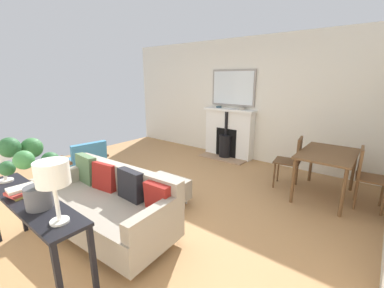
{
  "coord_description": "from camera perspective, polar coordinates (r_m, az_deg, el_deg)",
  "views": [
    {
      "loc": [
        2.28,
        2.87,
        1.84
      ],
      "look_at": [
        -0.7,
        0.49,
        0.82
      ],
      "focal_mm": 23.18,
      "sensor_mm": 36.0,
      "label": 1
    }
  ],
  "objects": [
    {
      "name": "table_lamp_far_end",
      "position": [
        2.1,
        -29.42,
        -6.38
      ],
      "size": [
        0.24,
        0.24,
        0.5
      ],
      "color": "white",
      "rests_on": "console_table"
    },
    {
      "name": "mantel_bowl_far",
      "position": [
        5.71,
        11.35,
        8.05
      ],
      "size": [
        0.14,
        0.14,
        0.06
      ],
      "color": "#9E9384",
      "rests_on": "fireplace"
    },
    {
      "name": "dining_table",
      "position": [
        4.36,
        28.68,
        -2.93
      ],
      "size": [
        1.14,
        0.75,
        0.73
      ],
      "color": "brown",
      "rests_on": "ground"
    },
    {
      "name": "sofa",
      "position": [
        3.27,
        -18.89,
        -13.04
      ],
      "size": [
        0.93,
        1.87,
        0.81
      ],
      "color": "#B2B2B7",
      "rests_on": "ground"
    },
    {
      "name": "table_lamp_near_end",
      "position": [
        3.28,
        -37.79,
        -1.56
      ],
      "size": [
        0.26,
        0.26,
        0.42
      ],
      "color": "beige",
      "rests_on": "console_table"
    },
    {
      "name": "mirror_over_mantel",
      "position": [
        5.9,
        9.41,
        12.62
      ],
      "size": [
        0.04,
        1.1,
        0.82
      ],
      "color": "gray"
    },
    {
      "name": "wall_left",
      "position": [
        5.98,
        9.9,
        10.06
      ],
      "size": [
        0.12,
        6.24,
        2.7
      ],
      "primitive_type": "cube",
      "color": "silver",
      "rests_on": "ground"
    },
    {
      "name": "book_stack",
      "position": [
        2.9,
        -34.49,
        -8.91
      ],
      "size": [
        0.26,
        0.21,
        0.08
      ],
      "color": "olive",
      "rests_on": "console_table"
    },
    {
      "name": "mantel_bowl_near",
      "position": [
        6.01,
        6.18,
        8.51
      ],
      "size": [
        0.13,
        0.13,
        0.04
      ],
      "color": "#334C56",
      "rests_on": "fireplace"
    },
    {
      "name": "dining_chair_near_fireplace",
      "position": [
        4.5,
        22.15,
        -3.04
      ],
      "size": [
        0.45,
        0.45,
        0.9
      ],
      "color": "brown",
      "rests_on": "ground"
    },
    {
      "name": "dining_chair_by_back_wall",
      "position": [
        4.34,
        35.14,
        -5.46
      ],
      "size": [
        0.43,
        0.43,
        0.89
      ],
      "color": "brown",
      "rests_on": "ground"
    },
    {
      "name": "potted_plant",
      "position": [
        2.44,
        -32.58,
        -4.7
      ],
      "size": [
        0.45,
        0.51,
        0.62
      ],
      "color": "#4C4C51",
      "rests_on": "console_table"
    },
    {
      "name": "ground_plane",
      "position": [
        4.1,
        -11.87,
        -12.08
      ],
      "size": [
        5.9,
        6.24,
        0.01
      ],
      "primitive_type": "cube",
      "color": "#A87A4C"
    },
    {
      "name": "console_table",
      "position": [
        2.84,
        -33.16,
        -12.21
      ],
      "size": [
        0.33,
        1.68,
        0.76
      ],
      "color": "black",
      "rests_on": "ground"
    },
    {
      "name": "fireplace",
      "position": [
        5.93,
        8.35,
        2.02
      ],
      "size": [
        0.6,
        1.25,
        1.15
      ],
      "color": "#9E7A5B",
      "rests_on": "ground"
    },
    {
      "name": "ottoman",
      "position": [
        3.71,
        -7.16,
        -10.71
      ],
      "size": [
        0.68,
        0.67,
        0.38
      ],
      "color": "#B2B2B7",
      "rests_on": "ground"
    },
    {
      "name": "armchair_accent",
      "position": [
        4.87,
        -23.08,
        -3.07
      ],
      "size": [
        0.75,
        0.67,
        0.75
      ],
      "color": "brown",
      "rests_on": "ground"
    }
  ]
}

